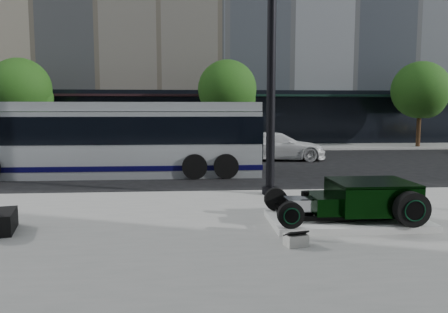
{
  "coord_description": "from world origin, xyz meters",
  "views": [
    {
      "loc": [
        -1.42,
        -15.42,
        2.68
      ],
      "look_at": [
        -0.38,
        -2.03,
        1.2
      ],
      "focal_mm": 35.0,
      "sensor_mm": 36.0,
      "label": 1
    }
  ],
  "objects": [
    {
      "name": "hot_rod",
      "position": [
        2.37,
        -6.15,
        0.7
      ],
      "size": [
        3.22,
        2.0,
        0.81
      ],
      "color": "black",
      "rests_on": "display_plinth"
    },
    {
      "name": "sidewalk_far",
      "position": [
        0.0,
        14.0,
        0.06
      ],
      "size": [
        70.0,
        4.0,
        0.12
      ],
      "primitive_type": "cube",
      "color": "gray",
      "rests_on": "ground"
    },
    {
      "name": "transit_bus",
      "position": [
        -4.65,
        2.37,
        1.49
      ],
      "size": [
        12.12,
        2.88,
        2.92
      ],
      "color": "#B6BCC1",
      "rests_on": "ground"
    },
    {
      "name": "white_sedan",
      "position": [
        3.1,
        6.99,
        0.72
      ],
      "size": [
        5.12,
        2.37,
        1.45
      ],
      "primitive_type": "imported",
      "rotation": [
        0.0,
        0.0,
        1.5
      ],
      "color": "white",
      "rests_on": "ground"
    },
    {
      "name": "lamppost",
      "position": [
        0.96,
        -2.65,
        4.11
      ],
      "size": [
        0.48,
        0.48,
        8.64
      ],
      "color": "black",
      "rests_on": "sidewalk_near"
    },
    {
      "name": "display_plinth",
      "position": [
        2.04,
        -6.15,
        0.2
      ],
      "size": [
        3.4,
        1.8,
        0.15
      ],
      "primitive_type": "cube",
      "color": "silver",
      "rests_on": "sidewalk_near"
    },
    {
      "name": "ground",
      "position": [
        0.0,
        0.0,
        0.0
      ],
      "size": [
        120.0,
        120.0,
        0.0
      ],
      "primitive_type": "plane",
      "color": "black",
      "rests_on": "ground"
    },
    {
      "name": "street_trees",
      "position": [
        1.15,
        13.07,
        3.77
      ],
      "size": [
        29.8,
        3.8,
        5.7
      ],
      "color": "black",
      "rests_on": "sidewalk_far"
    },
    {
      "name": "info_plaque",
      "position": [
        0.54,
        -7.61,
        0.24
      ],
      "size": [
        0.46,
        0.38,
        0.31
      ],
      "color": "silver",
      "rests_on": "sidewalk_near"
    }
  ]
}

